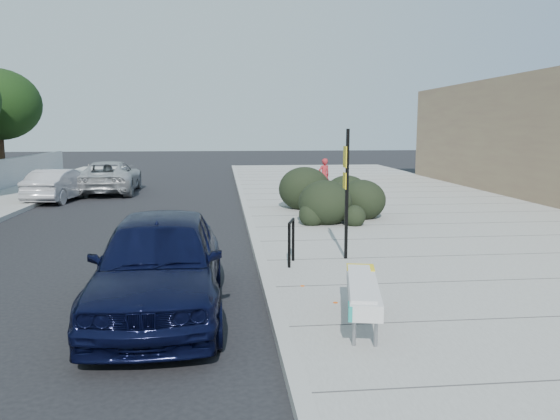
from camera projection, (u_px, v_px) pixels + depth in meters
The scene contains 11 objects.
ground at pixel (262, 267), 11.82m from camera, with size 120.00×120.00×0.00m, color black.
sidewalk_near at pixel (426, 221), 17.30m from camera, with size 11.20×50.00×0.15m, color gray.
curb_near at pixel (250, 223), 16.72m from camera, with size 0.22×50.00×0.17m, color #9E9E99.
bench at pixel (363, 290), 7.90m from camera, with size 0.88×2.17×0.64m.
bike_rack at pixel (291, 238), 11.41m from camera, with size 0.22×0.63×0.94m.
sign_post at pixel (346, 186), 11.75m from camera, with size 0.10×0.33×2.83m.
hedge at pixel (333, 189), 17.96m from camera, with size 2.22×4.44×1.67m, color black.
sedan_navy at pixel (160, 263), 8.79m from camera, with size 1.98×4.93×1.68m, color black.
wagon_silver at pixel (59, 185), 22.40m from camera, with size 1.41×4.04×1.33m, color #A5A5A9.
suv_silver at pixel (110, 177), 25.18m from camera, with size 2.45×5.32×1.48m, color #A5A8AB.
pedestrian at pixel (324, 175), 24.15m from camera, with size 0.55×0.36×1.50m, color maroon.
Camera 1 is at (-0.81, -11.48, 3.00)m, focal length 35.00 mm.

